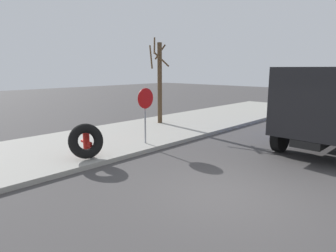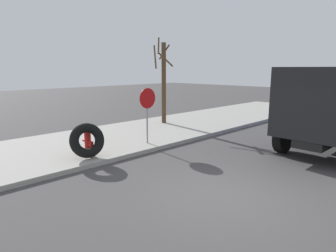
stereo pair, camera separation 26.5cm
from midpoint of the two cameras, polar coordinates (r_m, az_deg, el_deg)
The scene contains 6 objects.
ground_plane at distance 7.37m, azimuth 11.91°, elevation -12.96°, with size 80.00×80.00×0.00m, color #423F3F.
sidewalk_curb at distance 11.94m, azimuth -15.24°, elevation -3.40°, with size 36.00×5.00×0.15m, color #99968E.
fire_hydrant at distance 10.09m, azimuth -14.33°, elevation -2.71°, with size 0.24×0.55×0.90m.
loose_tire at distance 9.71m, azimuth -14.45°, elevation -2.69°, with size 1.11×1.11×0.30m, color black.
stop_sign at distance 11.17m, azimuth -3.29°, elevation 3.96°, with size 0.76×0.08×2.09m.
bare_tree at distance 15.45m, azimuth -0.39°, elevation 8.74°, with size 1.08×1.21×4.35m.
Camera 2 is at (-5.62, -3.68, 2.96)m, focal length 31.91 mm.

